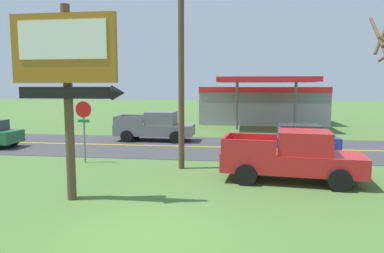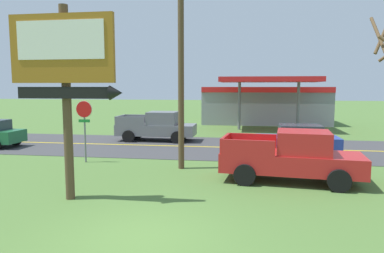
{
  "view_description": "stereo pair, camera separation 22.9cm",
  "coord_description": "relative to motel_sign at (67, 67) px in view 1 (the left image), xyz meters",
  "views": [
    {
      "loc": [
        2.21,
        -7.91,
        3.6
      ],
      "look_at": [
        0.0,
        8.0,
        1.8
      ],
      "focal_mm": 33.11,
      "sensor_mm": 36.0,
      "label": 1
    },
    {
      "loc": [
        2.44,
        -7.87,
        3.6
      ],
      "look_at": [
        0.0,
        8.0,
        1.8
      ],
      "focal_mm": 33.11,
      "sensor_mm": 36.0,
      "label": 2
    }
  ],
  "objects": [
    {
      "name": "pickup_grey_on_road",
      "position": [
        -0.36,
        12.62,
        -3.23
      ],
      "size": [
        5.2,
        2.24,
        1.96
      ],
      "color": "slate",
      "rests_on": "ground"
    },
    {
      "name": "car_blue_near_lane",
      "position": [
        8.19,
        8.62,
        -3.36
      ],
      "size": [
        4.2,
        2.0,
        1.64
      ],
      "color": "#233893",
      "rests_on": "ground"
    },
    {
      "name": "stop_sign",
      "position": [
        -2.08,
        5.47,
        -2.17
      ],
      "size": [
        0.8,
        0.08,
        2.95
      ],
      "color": "slate",
      "rests_on": "ground"
    },
    {
      "name": "road_asphalt",
      "position": [
        3.07,
        10.62,
        -4.18
      ],
      "size": [
        140.0,
        8.0,
        0.02
      ],
      "primitive_type": "cube",
      "color": "#3D3D3F",
      "rests_on": "ground"
    },
    {
      "name": "ground_plane",
      "position": [
        3.07,
        -2.38,
        -4.19
      ],
      "size": [
        180.0,
        180.0,
        0.0
      ],
      "primitive_type": "plane",
      "color": "#4C7033"
    },
    {
      "name": "utility_pole",
      "position": [
        2.7,
        4.9,
        0.97
      ],
      "size": [
        1.85,
        0.26,
        9.73
      ],
      "color": "brown",
      "rests_on": "ground"
    },
    {
      "name": "road_centre_line",
      "position": [
        3.07,
        10.62,
        -4.17
      ],
      "size": [
        126.0,
        0.2,
        0.01
      ],
      "primitive_type": "cube",
      "color": "gold",
      "rests_on": "road_asphalt"
    },
    {
      "name": "motel_sign",
      "position": [
        0.0,
        0.0,
        0.0
      ],
      "size": [
        3.57,
        0.54,
        6.1
      ],
      "color": "brown",
      "rests_on": "ground"
    },
    {
      "name": "gas_station",
      "position": [
        7.32,
        25.48,
        -2.25
      ],
      "size": [
        12.0,
        11.5,
        4.4
      ],
      "color": "gray",
      "rests_on": "ground"
    },
    {
      "name": "pickup_red_parked_on_lawn",
      "position": [
        7.27,
        3.36,
        -3.23
      ],
      "size": [
        5.38,
        2.65,
        1.96
      ],
      "color": "red",
      "rests_on": "ground"
    }
  ]
}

